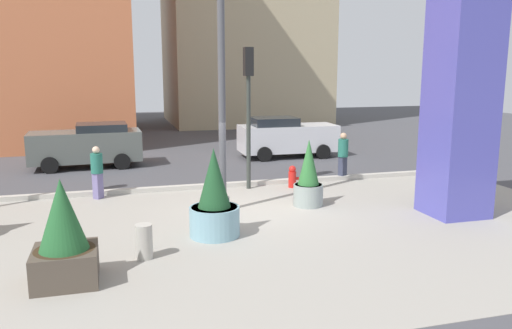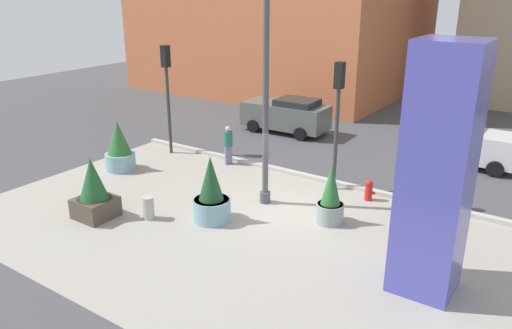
# 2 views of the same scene
# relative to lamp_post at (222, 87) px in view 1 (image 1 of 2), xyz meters

# --- Properties ---
(ground_plane) EXTENTS (60.00, 60.00, 0.00)m
(ground_plane) POSITION_rel_lamp_post_xyz_m (0.78, 3.70, -3.46)
(ground_plane) COLOR #47474C
(plaza_pavement) EXTENTS (18.00, 10.00, 0.02)m
(plaza_pavement) POSITION_rel_lamp_post_xyz_m (0.78, -2.30, -3.46)
(plaza_pavement) COLOR #9E998E
(plaza_pavement) RESTS_ON ground_plane
(curb_strip) EXTENTS (18.00, 0.24, 0.16)m
(curb_strip) POSITION_rel_lamp_post_xyz_m (0.78, 2.82, -3.38)
(curb_strip) COLOR #B7B2A8
(curb_strip) RESTS_ON ground_plane
(lamp_post) EXTENTS (0.44, 0.44, 7.10)m
(lamp_post) POSITION_rel_lamp_post_xyz_m (0.00, 0.00, 0.00)
(lamp_post) COLOR #4C4C51
(lamp_post) RESTS_ON ground_plane
(art_pillar_blue) EXTENTS (1.46, 1.46, 5.99)m
(art_pillar_blue) POSITION_rel_lamp_post_xyz_m (5.99, -2.03, -0.47)
(art_pillar_blue) COLOR #4C4CAD
(art_pillar_blue) RESTS_ON ground_plane
(potted_plant_near_left) EXTENTS (0.86, 0.86, 1.95)m
(potted_plant_near_left) POSITION_rel_lamp_post_xyz_m (2.50, -0.12, -2.64)
(potted_plant_near_left) COLOR gray
(potted_plant_near_left) RESTS_ON ground_plane
(potted_plant_curbside) EXTENTS (1.16, 1.16, 2.00)m
(potted_plant_curbside) POSITION_rel_lamp_post_xyz_m (-3.86, -4.00, -2.59)
(potted_plant_curbside) COLOR #4C4238
(potted_plant_curbside) RESTS_ON ground_plane
(potted_plant_mid_plaza) EXTENTS (1.20, 1.20, 2.13)m
(potted_plant_mid_plaza) POSITION_rel_lamp_post_xyz_m (-0.65, -2.07, -2.62)
(potted_plant_mid_plaza) COLOR #7AA8B7
(potted_plant_mid_plaza) RESTS_ON ground_plane
(fire_hydrant) EXTENTS (0.36, 0.26, 0.75)m
(fire_hydrant) POSITION_rel_lamp_post_xyz_m (2.84, 2.18, -3.09)
(fire_hydrant) COLOR red
(fire_hydrant) RESTS_ON ground_plane
(concrete_bollard) EXTENTS (0.36, 0.36, 0.75)m
(concrete_bollard) POSITION_rel_lamp_post_xyz_m (-2.37, -3.13, -3.09)
(concrete_bollard) COLOR #B2ADA3
(concrete_bollard) RESTS_ON ground_plane
(traffic_light_corner) EXTENTS (0.28, 0.42, 4.60)m
(traffic_light_corner) POSITION_rel_lamp_post_xyz_m (1.39, 2.43, -0.36)
(traffic_light_corner) COLOR #333833
(traffic_light_corner) RESTS_ON ground_plane
(car_passing_lane) EXTENTS (4.35, 2.02, 1.80)m
(car_passing_lane) POSITION_rel_lamp_post_xyz_m (4.62, 7.94, -2.55)
(car_passing_lane) COLOR silver
(car_passing_lane) RESTS_ON ground_plane
(car_far_lane) EXTENTS (4.36, 2.12, 1.76)m
(car_far_lane) POSITION_rel_lamp_post_xyz_m (-3.88, 7.83, -2.55)
(car_far_lane) COLOR #565B56
(car_far_lane) RESTS_ON ground_plane
(pedestrian_on_sidewalk) EXTENTS (0.50, 0.50, 1.63)m
(pedestrian_on_sidewalk) POSITION_rel_lamp_post_xyz_m (-3.39, 2.40, -2.56)
(pedestrian_on_sidewalk) COLOR slate
(pedestrian_on_sidewalk) RESTS_ON ground_plane
(pedestrian_crossing) EXTENTS (0.50, 0.50, 1.70)m
(pedestrian_crossing) POSITION_rel_lamp_post_xyz_m (4.99, 2.87, -2.52)
(pedestrian_crossing) COLOR #33384C
(pedestrian_crossing) RESTS_ON ground_plane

